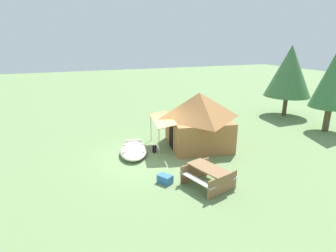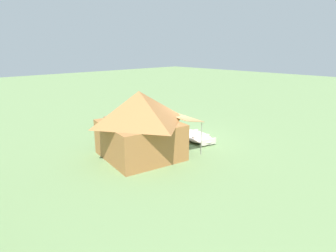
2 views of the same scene
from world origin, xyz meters
name	(u,v)px [view 2 (image 2 of 2)]	position (x,y,z in m)	size (l,w,h in m)	color
ground_plane	(176,140)	(0.00, 0.00, 0.00)	(80.00, 80.00, 0.00)	#6D8B55
beached_rowboat	(195,136)	(-0.67, -0.68, 0.19)	(2.63, 1.84, 0.37)	beige
canvas_cabin_tent	(140,123)	(-0.55, 2.71, 1.44)	(3.75, 4.32, 2.78)	#A56B3A
picnic_table	(119,122)	(3.31, 1.12, 0.47)	(1.96, 1.85, 0.76)	olive
cooler_box	(149,126)	(2.48, -0.28, 0.15)	(0.54, 0.36, 0.31)	#316BB2
fuel_can	(179,140)	(-0.54, 0.32, 0.17)	(0.20, 0.20, 0.34)	black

